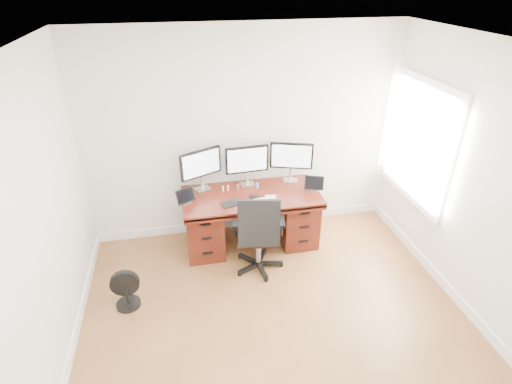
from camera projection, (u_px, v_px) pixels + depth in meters
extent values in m
plane|color=brown|center=(288.00, 355.00, 3.78)|extent=(4.50, 4.50, 0.00)
cube|color=white|center=(244.00, 136.00, 5.04)|extent=(4.00, 0.10, 2.70)
cube|color=white|center=(419.00, 143.00, 4.71)|extent=(0.04, 1.30, 1.50)
cube|color=white|center=(418.00, 143.00, 4.71)|extent=(0.01, 1.15, 1.35)
cube|color=#4B170F|center=(251.00, 196.00, 4.96)|extent=(1.70, 0.80, 0.05)
cube|color=#4B170F|center=(204.00, 225.00, 5.06)|extent=(0.45, 0.70, 0.70)
cube|color=#4B170F|center=(296.00, 215.00, 5.27)|extent=(0.45, 0.70, 0.70)
cube|color=#361009|center=(247.00, 200.00, 5.33)|extent=(0.74, 0.03, 0.40)
cylinder|color=black|center=(258.00, 264.00, 4.88)|extent=(0.65, 0.65, 0.08)
cylinder|color=silver|center=(258.00, 248.00, 4.77)|extent=(0.06, 0.06, 0.40)
cube|color=black|center=(258.00, 234.00, 4.67)|extent=(0.56, 0.54, 0.07)
cube|color=black|center=(259.00, 223.00, 4.33)|extent=(0.46, 0.13, 0.55)
cube|color=black|center=(235.00, 222.00, 4.58)|extent=(0.10, 0.25, 0.03)
cube|color=black|center=(282.00, 221.00, 4.58)|extent=(0.10, 0.25, 0.03)
cylinder|color=black|center=(129.00, 304.00, 4.33)|extent=(0.26, 0.26, 0.03)
cylinder|color=black|center=(127.00, 295.00, 4.27)|extent=(0.04, 0.04, 0.22)
cylinder|color=black|center=(125.00, 284.00, 4.20)|extent=(0.30, 0.07, 0.30)
cube|color=silver|center=(202.00, 188.00, 5.07)|extent=(0.22, 0.20, 0.01)
cylinder|color=silver|center=(202.00, 182.00, 5.03)|extent=(0.04, 0.04, 0.18)
cube|color=black|center=(201.00, 163.00, 4.90)|extent=(0.51, 0.26, 0.35)
cube|color=white|center=(201.00, 164.00, 4.89)|extent=(0.45, 0.21, 0.30)
cube|color=silver|center=(247.00, 184.00, 5.18)|extent=(0.19, 0.15, 0.01)
cylinder|color=silver|center=(247.00, 178.00, 5.13)|extent=(0.04, 0.04, 0.18)
cube|color=black|center=(247.00, 159.00, 5.00)|extent=(0.55, 0.07, 0.35)
cube|color=white|center=(247.00, 160.00, 4.99)|extent=(0.50, 0.03, 0.30)
cube|color=silver|center=(290.00, 180.00, 5.28)|extent=(0.21, 0.19, 0.01)
cylinder|color=silver|center=(291.00, 174.00, 5.23)|extent=(0.04, 0.04, 0.18)
cube|color=black|center=(291.00, 156.00, 5.10)|extent=(0.53, 0.20, 0.35)
cube|color=white|center=(291.00, 156.00, 5.09)|extent=(0.48, 0.16, 0.30)
cube|color=silver|center=(186.00, 203.00, 4.76)|extent=(0.13, 0.12, 0.01)
cube|color=black|center=(186.00, 196.00, 4.72)|extent=(0.24, 0.18, 0.17)
cube|color=silver|center=(314.00, 190.00, 5.04)|extent=(0.12, 0.11, 0.01)
cube|color=black|center=(314.00, 183.00, 4.99)|extent=(0.25, 0.14, 0.17)
cube|color=white|center=(258.00, 202.00, 4.78)|extent=(0.32, 0.17, 0.01)
cube|color=silver|center=(271.00, 198.00, 4.87)|extent=(0.15, 0.15, 0.01)
cube|color=black|center=(232.00, 203.00, 4.75)|extent=(0.27, 0.22, 0.01)
cube|color=black|center=(254.00, 196.00, 4.90)|extent=(0.13, 0.08, 0.01)
cylinder|color=#E1BA79|center=(223.00, 189.00, 5.01)|extent=(0.03, 0.03, 0.05)
sphere|color=#E1BA79|center=(223.00, 187.00, 4.99)|extent=(0.03, 0.03, 0.03)
cylinder|color=pink|center=(228.00, 189.00, 5.02)|extent=(0.03, 0.03, 0.05)
sphere|color=pink|center=(228.00, 186.00, 5.00)|extent=(0.03, 0.03, 0.03)
cylinder|color=brown|center=(238.00, 188.00, 5.04)|extent=(0.03, 0.03, 0.05)
sphere|color=brown|center=(237.00, 186.00, 5.02)|extent=(0.03, 0.03, 0.03)
cylinder|color=#5E93F3|center=(257.00, 186.00, 5.08)|extent=(0.03, 0.03, 0.05)
sphere|color=#5E93F3|center=(257.00, 184.00, 5.06)|extent=(0.03, 0.03, 0.03)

